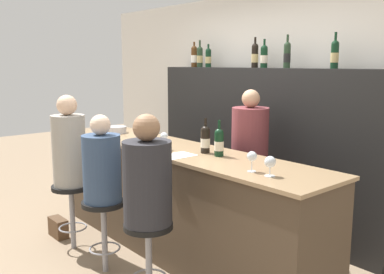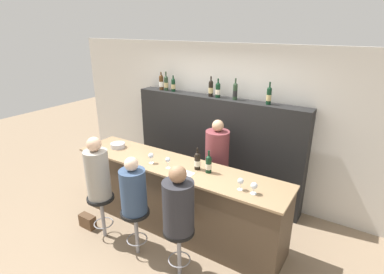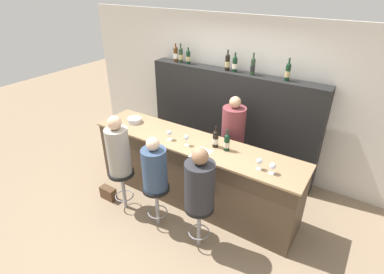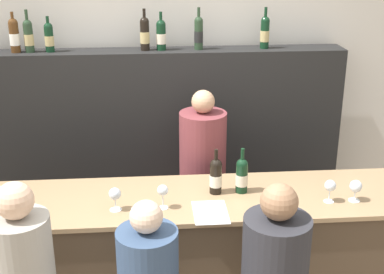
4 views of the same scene
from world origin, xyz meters
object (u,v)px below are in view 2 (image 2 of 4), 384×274
object	(u,v)px
wine_glass_1	(168,160)
wine_glass_3	(254,186)
bar_stool_middle	(136,220)
bartender	(216,172)
bar_stool_right	(179,240)
wine_bottle_backbar_5	(235,91)
guest_seated_right	(178,204)
metal_bowl	(118,145)
wine_bottle_backbar_3	(211,88)
wine_bottle_counter_0	(197,161)
wine_bottle_backbar_6	(269,95)
wine_glass_2	(241,181)
guest_seated_left	(97,172)
guest_seated_middle	(133,189)
wine_bottle_backbar_1	(166,83)
wine_bottle_backbar_4	(218,90)
wine_bottle_counter_1	(209,164)
handbag	(88,221)
bar_stool_left	(101,205)
wine_bottle_backbar_0	(161,82)
wine_glass_0	(151,156)
wine_bottle_backbar_2	(173,85)

from	to	relation	value
wine_glass_1	wine_glass_3	xyz separation A→B (m)	(1.23, -0.00, -0.02)
bar_stool_middle	bartender	size ratio (longest dim) A/B	0.41
bar_stool_right	wine_bottle_backbar_5	bearing A→B (deg)	97.12
guest_seated_right	bartender	world-z (taller)	bartender
metal_bowl	bar_stool_middle	world-z (taller)	metal_bowl
wine_bottle_backbar_3	wine_bottle_counter_0	bearing A→B (deg)	-68.60
wine_bottle_backbar_5	wine_bottle_backbar_6	distance (m)	0.54
wine_bottle_backbar_5	wine_glass_2	distance (m)	1.67
wine_glass_1	wine_bottle_backbar_5	bearing A→B (deg)	75.43
wine_glass_3	guest_seated_left	bearing A→B (deg)	-163.34
guest_seated_middle	bar_stool_right	bearing A→B (deg)	0.00
wine_bottle_backbar_1	guest_seated_middle	size ratio (longest dim) A/B	0.45
wine_bottle_backbar_1	wine_glass_3	xyz separation A→B (m)	(2.22, -1.31, -0.76)
wine_bottle_backbar_4	guest_seated_left	size ratio (longest dim) A/B	0.35
wine_glass_1	bar_stool_middle	world-z (taller)	wine_glass_1
wine_bottle_backbar_5	bar_stool_right	world-z (taller)	wine_bottle_backbar_5
wine_bottle_counter_1	wine_glass_1	world-z (taller)	wine_bottle_counter_1
wine_glass_3	bartender	distance (m)	1.27
bartender	bar_stool_right	bearing A→B (deg)	-79.73
bar_stool_middle	guest_seated_left	bearing A→B (deg)	-180.00
wine_bottle_backbar_3	bartender	distance (m)	1.35
handbag	wine_bottle_counter_1	bearing A→B (deg)	25.46
wine_bottle_backbar_1	bar_stool_middle	size ratio (longest dim) A/B	0.51
wine_glass_1	guest_seated_left	size ratio (longest dim) A/B	0.18
bar_stool_left	guest_seated_right	bearing A→B (deg)	0.00
wine_bottle_backbar_4	wine_bottle_counter_0	bearing A→B (deg)	-74.53
wine_bottle_backbar_0	wine_bottle_backbar_3	world-z (taller)	wine_bottle_backbar_3
wine_bottle_backbar_4	bartender	xyz separation A→B (m)	(0.29, -0.52, -1.17)
wine_bottle_backbar_6	guest_seated_right	bearing A→B (deg)	-99.00
wine_bottle_backbar_6	bar_stool_right	xyz separation A→B (m)	(-0.30, -1.90, -1.39)
wine_glass_3	bar_stool_middle	size ratio (longest dim) A/B	0.22
wine_bottle_backbar_0	wine_glass_2	bearing A→B (deg)	-31.24
wine_bottle_counter_1	wine_bottle_backbar_1	size ratio (longest dim) A/B	0.93
bartender	handbag	xyz separation A→B (m)	(-1.42, -1.38, -0.62)
wine_bottle_backbar_6	wine_glass_2	size ratio (longest dim) A/B	2.19
wine_bottle_counter_0	wine_bottle_backbar_6	world-z (taller)	wine_bottle_backbar_6
wine_bottle_counter_0	wine_bottle_backbar_3	distance (m)	1.42
handbag	bar_stool_left	bearing A→B (deg)	0.00
wine_bottle_backbar_4	wine_glass_0	size ratio (longest dim) A/B	2.02
wine_bottle_backbar_1	wine_bottle_backbar_0	bearing A→B (deg)	180.00
wine_bottle_backbar_6	guest_seated_middle	bearing A→B (deg)	-117.24
wine_bottle_backbar_2	bartender	xyz separation A→B (m)	(1.17, -0.52, -1.16)
bartender	wine_glass_0	bearing A→B (deg)	-128.04
wine_bottle_counter_1	wine_glass_0	world-z (taller)	wine_bottle_counter_1
wine_glass_2	handbag	distance (m)	2.46
wine_bottle_backbar_1	guest_seated_right	xyz separation A→B (m)	(1.57, -1.90, -0.90)
wine_glass_3	bartender	bearing A→B (deg)	138.50
wine_bottle_counter_0	wine_glass_3	bearing A→B (deg)	-12.00
wine_bottle_backbar_0	guest_seated_right	distance (m)	2.69
wine_bottle_counter_1	guest_seated_right	xyz separation A→B (m)	(0.05, -0.77, -0.16)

